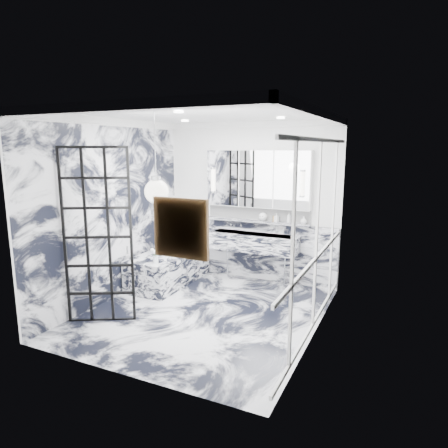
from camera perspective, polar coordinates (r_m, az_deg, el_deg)
The scene contains 25 objects.
floor at distance 5.97m, azimuth -2.83°, elevation -12.47°, with size 3.60×3.60×0.00m, color silver.
ceiling at distance 5.49m, azimuth -3.11°, elevation 15.43°, with size 3.60×3.60×0.00m, color white.
wall_back at distance 7.18m, azimuth 3.82°, elevation 3.17°, with size 3.60×3.60×0.00m, color white.
wall_front at distance 4.09m, azimuth -14.90°, elevation -3.14°, with size 3.60×3.60×0.00m, color white.
wall_left at distance 6.46m, azimuth -15.60°, elevation 1.92°, with size 3.60×3.60×0.00m, color white.
wall_right at distance 5.02m, azimuth 13.38°, elevation -0.49°, with size 3.60×3.60×0.00m, color white.
marble_clad_back at distance 7.32m, azimuth 3.66°, elevation -3.65°, with size 3.18×0.05×1.05m, color silver.
marble_clad_left at distance 6.46m, azimuth -15.47°, elevation 1.38°, with size 0.02×3.56×2.68m, color silver.
panel_molding at distance 5.04m, azimuth 13.10°, elevation -1.58°, with size 0.03×3.40×2.30m, color white.
soap_bottle_a at distance 6.89m, azimuth 9.26°, elevation 0.90°, with size 0.07×0.07×0.18m, color #8C5919.
soap_bottle_b at distance 6.96m, azimuth 7.51°, elevation 0.91°, with size 0.07×0.07×0.15m, color #4C4C51.
soap_bottle_c at distance 6.83m, azimuth 11.32°, elevation 0.53°, with size 0.11×0.11×0.14m, color silver.
face_pot at distance 7.04m, azimuth 5.58°, elevation 1.05°, with size 0.15×0.15×0.15m, color white.
amber_bottle at distance 6.98m, azimuth 7.15°, elevation 0.72°, with size 0.04×0.04×0.10m, color #8C5919.
flower_vase at distance 6.46m, azimuth -9.74°, elevation -5.01°, with size 0.09×0.09×0.12m, color silver.
crittall_door at distance 5.59m, azimuth -17.58°, elevation -1.81°, with size 0.88×0.04×2.37m, color black, non-canonical shape.
artwork at distance 3.67m, azimuth -6.20°, elevation -0.59°, with size 0.46×0.04×0.46m, color orange.
pendant_light at distance 4.47m, azimuth -9.63°, elevation 4.58°, with size 0.26×0.26×0.26m, color white.
trough_sink at distance 7.02m, azimuth 4.16°, elevation -2.57°, with size 1.60×0.45×0.30m, color silver.
ledge at distance 7.10m, azimuth 4.68°, elevation 0.38°, with size 1.90×0.14×0.04m, color silver.
subway_tile at distance 7.14m, azimuth 4.87°, elevation 1.53°, with size 1.90×0.03×0.23m, color white.
mirror_cabinet at distance 7.01m, azimuth 4.79°, elevation 6.43°, with size 1.90×0.16×1.00m, color white.
sconce_left at distance 7.25m, azimuth -1.60°, elevation 6.29°, with size 0.07×0.07×0.40m, color white.
sconce_right at distance 6.68m, azimuth 11.13°, elevation 5.69°, with size 0.07×0.07×0.40m, color white.
bathtub at distance 7.16m, azimuth -7.84°, elevation -6.16°, with size 0.75×1.65×0.55m, color silver.
Camera 1 is at (2.58, -4.83, 2.37)m, focal length 32.00 mm.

